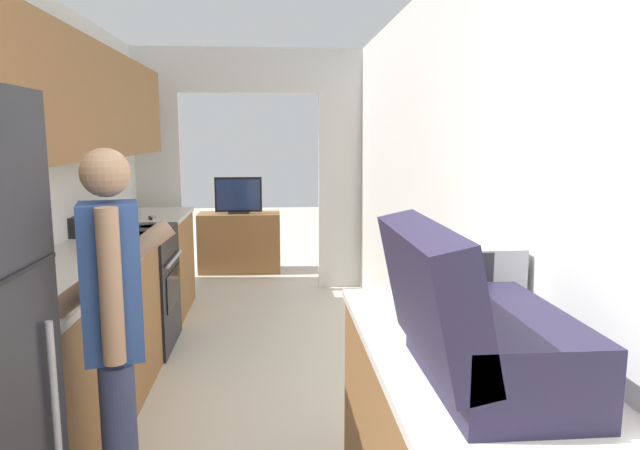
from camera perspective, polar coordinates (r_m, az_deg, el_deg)
wall_left at (r=3.52m, az=-27.41°, el=6.26°), size 0.38×7.44×2.50m
wall_right at (r=3.02m, az=13.78°, el=1.64°), size 0.06×7.44×2.50m
wall_far_with_doorway at (r=6.00m, az=-7.01°, el=6.95°), size 2.73×0.06×2.50m
counter_left at (r=3.95m, az=-20.98°, el=-8.75°), size 0.62×3.91×0.92m
range_oven at (r=4.61m, az=-18.38°, el=-6.02°), size 0.66×0.73×1.06m
person at (r=2.35m, az=-19.81°, el=-10.99°), size 0.51×0.43×1.58m
suitcase at (r=1.68m, az=15.05°, el=-9.89°), size 0.47×0.65×0.46m
microwave at (r=2.33m, az=13.33°, el=-5.01°), size 0.39×0.46×0.30m
tv_cabinet at (r=6.92m, az=-8.04°, el=-1.71°), size 0.97×0.42×0.71m
television at (r=6.79m, az=-8.16°, el=2.91°), size 0.55×0.16×0.43m
knife at (r=5.08m, az=-16.48°, el=0.72°), size 0.09×0.31×0.02m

